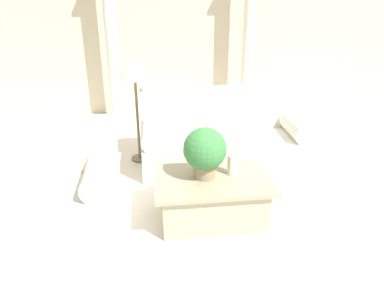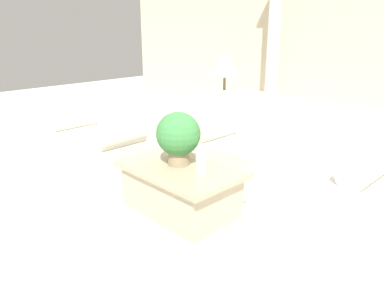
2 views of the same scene
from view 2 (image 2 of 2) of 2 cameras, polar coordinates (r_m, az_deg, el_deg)
ground_plane at (r=3.84m, az=2.10°, el=-8.35°), size 16.00×16.00×0.00m
wall_back at (r=6.03m, az=23.57°, el=15.56°), size 10.00×0.06×3.20m
sofa_long at (r=4.17m, az=14.51°, el=-1.40°), size 2.06×0.90×0.90m
loveseat at (r=4.82m, az=-12.21°, el=1.49°), size 1.36×0.90×0.90m
coffee_table at (r=3.51m, az=-1.72°, el=-6.85°), size 1.11×0.72×0.44m
potted_plant at (r=3.41m, az=-2.09°, el=1.28°), size 0.41×0.41×0.50m
pillar_candle at (r=3.29m, az=1.40°, el=-2.54°), size 0.10×0.10×0.20m
floor_lamp at (r=4.73m, az=5.02°, el=11.36°), size 0.38×0.38×1.37m
column_left at (r=6.18m, az=12.23°, el=13.98°), size 0.27×0.27×2.58m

